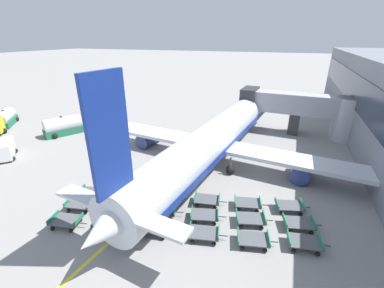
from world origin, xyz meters
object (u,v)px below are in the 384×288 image
object	(u,v)px
baggage_dolly_row_mid_a_col_a	(81,204)
baggage_dolly_row_mid_a_col_e	(251,219)
baggage_dolly_row_mid_a_col_c	(163,211)
baggage_dolly_row_near_col_e	(253,240)
baggage_dolly_row_mid_b_col_b	(128,194)
fuel_tanker_secondary	(2,121)
baggage_dolly_row_mid_b_col_a	(93,192)
baggage_dolly_row_mid_a_col_b	(122,208)
baggage_dolly_row_mid_a_col_d	(205,215)
baggage_dolly_row_near_col_c	(155,228)
baggage_dolly_row_near_col_a	(66,221)
service_van	(4,149)
baggage_dolly_row_mid_a_col_f	(299,223)
baggage_dolly_row_mid_b_col_c	(167,197)
baggage_dolly_row_mid_b_col_f	(289,206)
baggage_dolly_row_mid_b_col_d	(207,200)
baggage_dolly_row_near_col_b	(109,225)
airplane	(217,136)
fuel_tanker_primary	(70,125)
baggage_dolly_row_near_col_d	(204,233)
baggage_dolly_row_mid_b_col_e	(248,203)
baggage_dolly_row_near_col_f	(304,242)

from	to	relation	value
baggage_dolly_row_mid_a_col_a	baggage_dolly_row_mid_a_col_e	size ratio (longest dim) A/B	1.00
baggage_dolly_row_mid_a_col_a	baggage_dolly_row_mid_a_col_c	distance (m)	7.88
baggage_dolly_row_near_col_e	baggage_dolly_row_mid_b_col_b	size ratio (longest dim) A/B	1.00
fuel_tanker_secondary	baggage_dolly_row_mid_b_col_a	bearing A→B (deg)	-21.34
baggage_dolly_row_near_col_e	baggage_dolly_row_mid_a_col_b	distance (m)	11.84
baggage_dolly_row_near_col_e	baggage_dolly_row_mid_a_col_d	size ratio (longest dim) A/B	1.00
baggage_dolly_row_mid_a_col_a	baggage_dolly_row_mid_a_col_c	bearing A→B (deg)	13.56
baggage_dolly_row_near_col_c	baggage_dolly_row_near_col_a	bearing A→B (deg)	-165.13
fuel_tanker_secondary	baggage_dolly_row_mid_b_col_b	size ratio (longest dim) A/B	2.83
service_van	baggage_dolly_row_mid_a_col_f	distance (m)	36.47
baggage_dolly_row_near_col_a	baggage_dolly_row_mid_b_col_c	world-z (taller)	same
baggage_dolly_row_mid_a_col_e	baggage_dolly_row_mid_b_col_c	size ratio (longest dim) A/B	1.00
baggage_dolly_row_mid_b_col_f	baggage_dolly_row_mid_b_col_a	bearing A→B (deg)	-165.86
baggage_dolly_row_mid_b_col_d	service_van	bearing A→B (deg)	179.72
baggage_dolly_row_near_col_b	baggage_dolly_row_mid_a_col_f	distance (m)	15.91
airplane	baggage_dolly_row_mid_b_col_a	size ratio (longest dim) A/B	13.69
airplane	fuel_tanker_primary	xyz separation A→B (m)	(-25.52, 0.53, -1.73)
baggage_dolly_row_mid_a_col_d	airplane	bearing A→B (deg)	101.33
baggage_dolly_row_mid_a_col_f	baggage_dolly_row_near_col_d	bearing A→B (deg)	-150.54
baggage_dolly_row_mid_a_col_f	baggage_dolly_row_mid_b_col_f	size ratio (longest dim) A/B	1.00
baggage_dolly_row_near_col_c	baggage_dolly_row_mid_a_col_b	bearing A→B (deg)	162.22
baggage_dolly_row_mid_a_col_d	baggage_dolly_row_mid_b_col_a	distance (m)	11.72
baggage_dolly_row_mid_a_col_c	baggage_dolly_row_mid_b_col_d	xyz separation A→B (m)	(3.22, 3.06, 0.00)
baggage_dolly_row_near_col_e	baggage_dolly_row_mid_b_col_c	distance (m)	9.11
baggage_dolly_row_mid_a_col_c	baggage_dolly_row_mid_b_col_e	bearing A→B (deg)	29.29
fuel_tanker_secondary	baggage_dolly_row_mid_b_col_a	xyz separation A→B (m)	(29.75, -11.62, -0.75)
baggage_dolly_row_near_col_f	baggage_dolly_row_mid_b_col_a	xyz separation A→B (m)	(-19.82, -0.30, 0.00)
airplane	service_van	xyz separation A→B (m)	(-26.23, -10.12, -1.83)
baggage_dolly_row_mid_b_col_a	baggage_dolly_row_mid_b_col_e	xyz separation A→B (m)	(14.91, 3.73, 0.00)
baggage_dolly_row_mid_a_col_f	baggage_dolly_row_mid_a_col_e	bearing A→B (deg)	-167.07
fuel_tanker_primary	baggage_dolly_row_mid_a_col_d	size ratio (longest dim) A/B	2.88
baggage_dolly_row_mid_b_col_f	baggage_dolly_row_mid_a_col_e	bearing A→B (deg)	-134.53
baggage_dolly_row_near_col_a	baggage_dolly_row_mid_b_col_a	world-z (taller)	same
baggage_dolly_row_near_col_b	baggage_dolly_row_near_col_e	xyz separation A→B (m)	(11.50, 2.57, 0.00)
baggage_dolly_row_near_col_c	baggage_dolly_row_near_col_f	size ratio (longest dim) A/B	1.00
airplane	service_van	world-z (taller)	airplane
baggage_dolly_row_mid_a_col_e	baggage_dolly_row_mid_b_col_d	world-z (taller)	same
baggage_dolly_row_near_col_f	baggage_dolly_row_mid_a_col_c	distance (m)	11.87
fuel_tanker_primary	baggage_dolly_row_mid_b_col_b	size ratio (longest dim) A/B	2.88
baggage_dolly_row_mid_b_col_b	baggage_dolly_row_mid_b_col_d	size ratio (longest dim) A/B	1.00
airplane	baggage_dolly_row_mid_a_col_d	xyz separation A→B (m)	(2.51, -12.52, -2.59)
baggage_dolly_row_mid_b_col_c	baggage_dolly_row_mid_a_col_e	bearing A→B (deg)	-2.42
service_van	baggage_dolly_row_mid_b_col_b	size ratio (longest dim) A/B	1.40
baggage_dolly_row_near_col_b	baggage_dolly_row_mid_a_col_d	distance (m)	8.13
fuel_tanker_secondary	baggage_dolly_row_mid_b_col_f	distance (m)	48.87
baggage_dolly_row_near_col_d	baggage_dolly_row_mid_b_col_a	world-z (taller)	same
baggage_dolly_row_near_col_c	baggage_dolly_row_mid_b_col_a	bearing A→B (deg)	164.30
baggage_dolly_row_near_col_f	baggage_dolly_row_mid_b_col_b	world-z (taller)	same
baggage_dolly_row_near_col_c	baggage_dolly_row_mid_a_col_d	bearing A→B (deg)	41.93
baggage_dolly_row_near_col_c	baggage_dolly_row_mid_b_col_a	size ratio (longest dim) A/B	1.00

